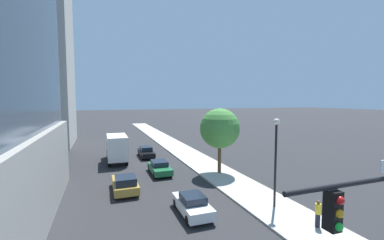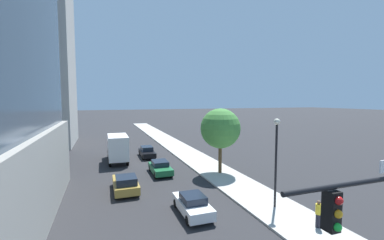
{
  "view_description": "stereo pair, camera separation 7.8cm",
  "coord_description": "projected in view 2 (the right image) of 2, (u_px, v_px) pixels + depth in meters",
  "views": [
    {
      "loc": [
        -3.41,
        -1.78,
        7.79
      ],
      "look_at": [
        1.42,
        11.47,
        6.65
      ],
      "focal_mm": 23.65,
      "sensor_mm": 36.0,
      "label": 1
    },
    {
      "loc": [
        -3.34,
        -1.8,
        7.79
      ],
      "look_at": [
        1.42,
        11.47,
        6.65
      ],
      "focal_mm": 23.65,
      "sensor_mm": 36.0,
      "label": 2
    }
  ],
  "objects": [
    {
      "name": "sidewalk",
      "position": [
        227.0,
        178.0,
        24.92
      ],
      "size": [
        4.14,
        120.0,
        0.15
      ],
      "primitive_type": "cube",
      "color": "#B2AFA8",
      "rests_on": "ground"
    },
    {
      "name": "construction_building",
      "position": [
        21.0,
        40.0,
        41.16
      ],
      "size": [
        16.24,
        14.58,
        40.08
      ],
      "color": "#B2AFA8",
      "rests_on": "ground"
    },
    {
      "name": "street_lamp",
      "position": [
        276.0,
        150.0,
        17.75
      ],
      "size": [
        0.44,
        0.44,
        6.32
      ],
      "color": "black",
      "rests_on": "sidewalk"
    },
    {
      "name": "street_tree",
      "position": [
        220.0,
        129.0,
        26.15
      ],
      "size": [
        4.15,
        4.15,
        6.74
      ],
      "color": "brown",
      "rests_on": "sidewalk"
    },
    {
      "name": "car_black",
      "position": [
        147.0,
        152.0,
        34.27
      ],
      "size": [
        1.72,
        4.45,
        1.46
      ],
      "color": "black",
      "rests_on": "ground"
    },
    {
      "name": "car_gold",
      "position": [
        126.0,
        183.0,
        21.34
      ],
      "size": [
        1.95,
        4.3,
        1.48
      ],
      "color": "#AD8938",
      "rests_on": "ground"
    },
    {
      "name": "car_green",
      "position": [
        160.0,
        167.0,
        26.54
      ],
      "size": [
        1.83,
        4.22,
        1.36
      ],
      "color": "#1E6638",
      "rests_on": "ground"
    },
    {
      "name": "car_white",
      "position": [
        193.0,
        204.0,
        17.14
      ],
      "size": [
        1.75,
        4.05,
        1.4
      ],
      "color": "silver",
      "rests_on": "ground"
    },
    {
      "name": "box_truck",
      "position": [
        118.0,
        147.0,
        31.42
      ],
      "size": [
        2.29,
        6.78,
        3.45
      ],
      "color": "silver",
      "rests_on": "ground"
    },
    {
      "name": "pedestrian_yellow_shirt",
      "position": [
        318.0,
        214.0,
        15.09
      ],
      "size": [
        0.34,
        0.34,
        1.65
      ],
      "color": "black",
      "rests_on": "sidewalk"
    }
  ]
}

